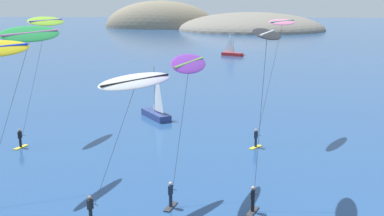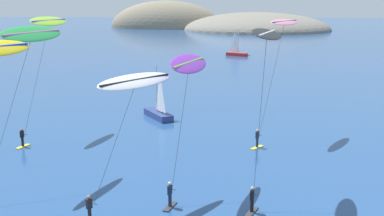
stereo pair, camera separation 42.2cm
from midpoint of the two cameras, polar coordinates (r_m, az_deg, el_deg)
name	(u,v)px [view 1 (the left image)]	position (r m, az deg, el deg)	size (l,w,h in m)	color
headland_island	(215,29)	(198.26, 2.63, 9.33)	(89.75, 52.29, 22.57)	slate
sailboat_near	(155,112)	(52.80, -4.67, -0.45)	(4.01, 5.52, 5.70)	navy
sailboat_far	(234,53)	(108.21, 4.83, 6.51)	(5.69, 3.63, 5.70)	#B22323
kitesurfer_lime	(44,30)	(46.82, -17.33, 8.86)	(3.25, 8.18, 11.21)	yellow
kitesurfer_green	(28,43)	(34.71, -19.16, 7.25)	(3.91, 9.14, 11.07)	yellow
kitesurfer_purple	(188,72)	(31.40, -0.86, 4.27)	(3.00, 6.79, 9.30)	#2D2D33
kitesurfer_white	(133,91)	(29.56, -7.39, 2.06)	(5.35, 6.58, 8.35)	yellow
kitesurfer_pink	(280,32)	(44.66, 10.16, 8.85)	(4.97, 7.20, 11.02)	yellow
kitesurfer_black	(266,46)	(30.37, 8.38, 7.25)	(2.96, 6.08, 11.08)	#2D2D33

